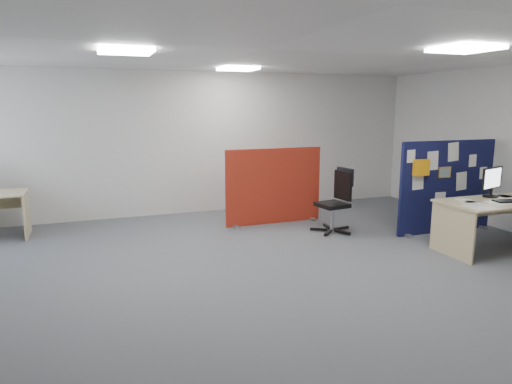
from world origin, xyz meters
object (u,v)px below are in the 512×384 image
object	(u,v)px
navy_divider	(446,186)
red_divider	(274,187)
main_desk	(502,210)
monitor_main	(492,181)
office_chair	(338,197)

from	to	relation	value
navy_divider	red_divider	xyz separation A→B (m)	(-2.41, 1.50, -0.11)
navy_divider	main_desk	size ratio (longest dim) A/B	0.95
monitor_main	office_chair	xyz separation A→B (m)	(-1.72, 1.44, -0.39)
office_chair	red_divider	bearing A→B (deg)	123.36
main_desk	office_chair	world-z (taller)	office_chair
navy_divider	office_chair	size ratio (longest dim) A/B	1.77
main_desk	monitor_main	world-z (taller)	monitor_main
navy_divider	monitor_main	size ratio (longest dim) A/B	3.69
main_desk	office_chair	distance (m)	2.40
navy_divider	red_divider	bearing A→B (deg)	148.19
main_desk	office_chair	bearing A→B (deg)	137.02
main_desk	monitor_main	xyz separation A→B (m)	(-0.04, 0.19, 0.41)
main_desk	monitor_main	bearing A→B (deg)	100.37
monitor_main	office_chair	size ratio (longest dim) A/B	0.48
navy_divider	office_chair	bearing A→B (deg)	158.70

